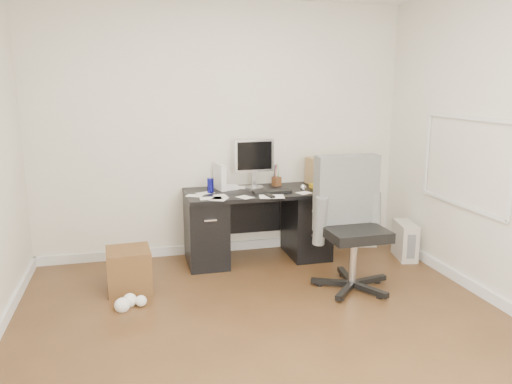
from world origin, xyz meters
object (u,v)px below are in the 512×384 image
Objects in this scene: desk at (257,223)px; pc_tower at (405,240)px; keyboard at (272,191)px; wicker_basket at (129,270)px; lcd_monitor at (254,164)px; office_chair at (355,225)px.

desk reaches higher than pc_tower.
wicker_basket is (-1.46, -0.39, -0.57)m from keyboard.
wicker_basket is at bearing -157.65° from lcd_monitor.
lcd_monitor is 0.44× the size of office_chair.
desk is at bearing 20.93° from wicker_basket.
keyboard reaches higher than desk.
pc_tower is at bearing -20.36° from lcd_monitor.
desk is 1.19m from office_chair.
wicker_basket is at bearing -164.83° from pc_tower.
lcd_monitor is 1.83m from pc_tower.
desk is 3.89× the size of wicker_basket.
lcd_monitor is 1.39× the size of wicker_basket.
keyboard is (0.13, -0.24, -0.26)m from lcd_monitor.
office_chair is at bearing -61.34° from keyboard.
pc_tower reaches higher than wicker_basket.
keyboard is at bearing -177.52° from pc_tower.
pc_tower is at bearing -12.46° from keyboard.
desk is 2.79× the size of lcd_monitor.
pc_tower is at bearing 33.42° from office_chair.
wicker_basket is at bearing -167.67° from keyboard.
lcd_monitor is at bearing 25.44° from wicker_basket.
keyboard reaches higher than pc_tower.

